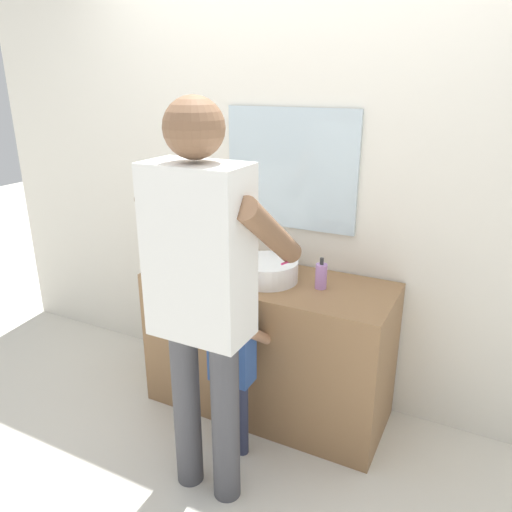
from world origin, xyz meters
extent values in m
plane|color=silver|center=(0.00, 0.00, 0.00)|extent=(14.00, 14.00, 0.00)
cube|color=silver|center=(0.00, 0.62, 1.35)|extent=(4.40, 0.08, 2.70)
cube|color=silver|center=(0.00, 0.57, 1.36)|extent=(0.76, 0.02, 0.65)
cube|color=olive|center=(0.00, 0.30, 0.40)|extent=(1.34, 0.54, 0.81)
cylinder|color=white|center=(0.00, 0.28, 0.86)|extent=(0.33, 0.33, 0.11)
cylinder|color=silver|center=(0.00, 0.28, 0.87)|extent=(0.27, 0.27, 0.09)
cylinder|color=#B7BABF|center=(0.00, 0.49, 0.90)|extent=(0.03, 0.03, 0.18)
cylinder|color=#B7BABF|center=(0.00, 0.43, 0.98)|extent=(0.02, 0.12, 0.02)
cylinder|color=#B7BABF|center=(-0.07, 0.49, 0.83)|extent=(0.04, 0.04, 0.05)
cylinder|color=#B7BABF|center=(0.07, 0.49, 0.83)|extent=(0.04, 0.04, 0.05)
cylinder|color=silver|center=(-0.36, 0.35, 0.86)|extent=(0.07, 0.07, 0.09)
cylinder|color=#E5387F|center=(-0.35, 0.34, 0.91)|extent=(0.02, 0.03, 0.17)
cube|color=white|center=(-0.35, 0.34, 1.00)|extent=(0.01, 0.02, 0.02)
cylinder|color=#B27FC6|center=(0.29, 0.31, 0.87)|extent=(0.06, 0.06, 0.13)
cylinder|color=#2D2D2D|center=(0.29, 0.31, 0.96)|extent=(0.02, 0.02, 0.03)
cylinder|color=#2D334C|center=(-0.05, -0.11, 0.21)|extent=(0.06, 0.06, 0.42)
cylinder|color=#2D334C|center=(0.05, -0.11, 0.21)|extent=(0.06, 0.06, 0.42)
cube|color=#33569E|center=(0.00, -0.11, 0.61)|extent=(0.21, 0.12, 0.37)
sphere|color=#A87A5B|center=(0.00, -0.11, 0.86)|extent=(0.12, 0.12, 0.12)
cylinder|color=#A87A5B|center=(-0.12, -0.01, 0.64)|extent=(0.05, 0.26, 0.20)
cylinder|color=#A87A5B|center=(0.12, -0.01, 0.64)|extent=(0.05, 0.26, 0.20)
cylinder|color=#47474C|center=(-0.09, -0.38, 0.41)|extent=(0.12, 0.12, 0.82)
cylinder|color=#47474C|center=(0.12, -0.38, 0.41)|extent=(0.12, 0.12, 0.82)
cube|color=white|center=(0.02, -0.38, 1.17)|extent=(0.41, 0.23, 0.71)
sphere|color=brown|center=(0.02, -0.38, 1.65)|extent=(0.23, 0.23, 0.23)
cylinder|color=brown|center=(-0.21, -0.19, 1.24)|extent=(0.10, 0.49, 0.39)
cylinder|color=brown|center=(0.24, -0.19, 1.24)|extent=(0.10, 0.49, 0.39)
cylinder|color=#E5387F|center=(0.24, -0.01, 1.05)|extent=(0.01, 0.14, 0.03)
cube|color=white|center=(0.24, 0.07, 1.06)|extent=(0.01, 0.02, 0.02)
camera|label=1|loc=(1.05, -1.91, 1.82)|focal=34.55mm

